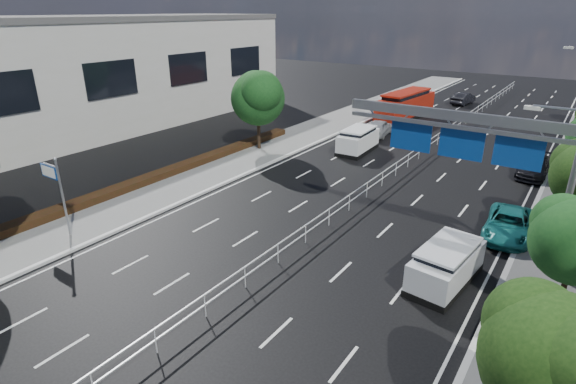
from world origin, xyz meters
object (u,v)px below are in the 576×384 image
Objects in this scene: near_car_silver at (379,128)px; toilet_sign at (55,182)px; white_minivan at (358,140)px; silver_minivan at (446,265)px; red_bus at (405,105)px; overhead_gantry at (478,141)px; parked_car_dark at (534,167)px; near_car_dark at (463,98)px; parked_car_teal at (508,224)px.

toilet_sign is at bearing 72.06° from near_car_silver.
silver_minivan is at bearing -55.32° from white_minivan.
overhead_gantry is at bearing -58.56° from red_bus.
toilet_sign is 0.93× the size of white_minivan.
white_minivan is at bearing 89.55° from near_car_silver.
red_bus is at bearing 82.38° from toilet_sign.
white_minivan is 13.10m from parked_car_dark.
near_car_dark is 0.96× the size of parked_car_dark.
parked_car_teal is (1.56, 2.99, -4.95)m from overhead_gantry.
near_car_silver is at bearing 165.29° from parked_car_dark.
near_car_silver is 0.95× the size of parked_car_teal.
near_car_silver is 20.15m from near_car_dark.
overhead_gantry reaches higher than near_car_dark.
parked_car_teal is (19.25, 13.05, -2.28)m from toilet_sign.
near_car_dark is 36.76m from parked_car_teal.
toilet_sign is 0.98× the size of near_car_dark.
near_car_silver is (0.56, -8.07, -0.77)m from red_bus.
near_car_dark is at bearing 104.49° from overhead_gantry.
near_car_silver is at bearing 93.86° from white_minivan.
red_bus is (-1.24, 13.89, 0.56)m from white_minivan.
red_bus is at bearing 82.54° from near_car_dark.
white_minivan is at bearing -170.39° from parked_car_dark.
near_car_dark is 26.42m from parked_car_dark.
toilet_sign is 30.75m from parked_car_dark.
toilet_sign is at bearing -150.03° from parked_car_teal.
red_bus is 2.19× the size of parked_car_dark.
overhead_gantry is at bearing -48.98° from white_minivan.
red_bus is 2.22× the size of silver_minivan.
red_bus is 2.12× the size of parked_car_teal.
parked_car_dark is at bearing 51.64° from toilet_sign.
silver_minivan is (11.79, -15.41, -0.09)m from white_minivan.
silver_minivan is 0.96× the size of parked_car_teal.
near_car_dark is 42.40m from silver_minivan.
white_minivan reaches higher than parked_car_dark.
white_minivan reaches higher than silver_minivan.
silver_minivan is (12.46, -21.22, 0.12)m from near_car_silver.
white_minivan is at bearing 74.72° from toilet_sign.
overhead_gantry reaches higher than toilet_sign.
near_car_silver reaches higher than near_car_dark.
red_bus is 8.13m from near_car_silver.
near_car_dark is at bearing 80.67° from toilet_sign.
toilet_sign is 0.43× the size of red_bus.
near_car_dark is (-9.81, 37.96, -4.88)m from overhead_gantry.
overhead_gantry is 2.19× the size of white_minivan.
near_car_silver is at bearing 126.67° from silver_minivan.
toilet_sign is 0.95× the size of silver_minivan.
parked_car_teal is 1.03× the size of parked_car_dark.
white_minivan is 1.06× the size of near_car_dark.
near_car_silver is at bearing 89.82° from near_car_dark.
overhead_gantry is 2.16× the size of parked_car_teal.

